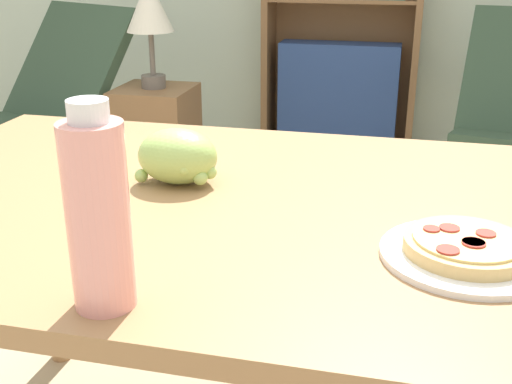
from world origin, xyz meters
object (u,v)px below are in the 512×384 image
drink_bottle (98,214)px  table_lamp (149,10)px  grape_bunch (178,157)px  bookshelf (342,14)px  pizza_on_plate (466,250)px  side_table (157,145)px  lounge_chair_near (47,137)px

drink_bottle → table_lamp: size_ratio=0.55×
grape_bunch → bookshelf: size_ratio=0.09×
pizza_on_plate → table_lamp: bearing=123.8°
bookshelf → side_table: size_ratio=3.22×
grape_bunch → table_lamp: (-0.71, 1.62, 0.10)m
pizza_on_plate → bookshelf: (-0.48, 2.73, 0.05)m
grape_bunch → table_lamp: size_ratio=0.33×
lounge_chair_near → table_lamp: 0.81m
grape_bunch → drink_bottle: 0.45m
drink_bottle → table_lamp: 2.20m
grape_bunch → table_lamp: table_lamp is taller
pizza_on_plate → bookshelf: size_ratio=0.14×
drink_bottle → side_table: (-0.77, 2.06, -0.58)m
side_table → grape_bunch: bearing=-66.4°
grape_bunch → lounge_chair_near: lounge_chair_near is taller
lounge_chair_near → pizza_on_plate: bearing=-19.7°
drink_bottle → table_lamp: table_lamp is taller
drink_bottle → bookshelf: bookshelf is taller
grape_bunch → bookshelf: bearing=89.1°
side_table → table_lamp: bearing=0.0°
lounge_chair_near → side_table: lounge_chair_near is taller
lounge_chair_near → side_table: bearing=30.7°
lounge_chair_near → side_table: 0.55m
lounge_chair_near → table_lamp: (0.55, 0.05, 0.60)m
lounge_chair_near → bookshelf: 1.69m
drink_bottle → lounge_chair_near: size_ratio=0.28×
pizza_on_plate → grape_bunch: 0.56m
pizza_on_plate → drink_bottle: drink_bottle is taller
bookshelf → grape_bunch: bearing=-90.9°
grape_bunch → side_table: grape_bunch is taller
pizza_on_plate → lounge_chair_near: size_ratio=0.26×
grape_bunch → bookshelf: 2.53m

